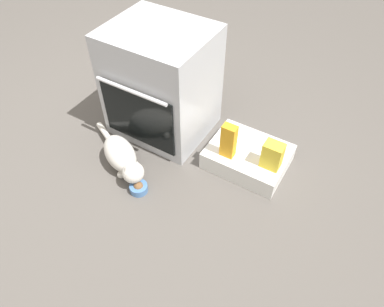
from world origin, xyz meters
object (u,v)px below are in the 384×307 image
oven (162,83)px  pantry_cabinet (248,157)px  cat (122,157)px  snack_bag (272,155)px  food_bowl (139,188)px  juice_carton (229,141)px

oven → pantry_cabinet: oven is taller
oven → cat: bearing=-89.2°
oven → snack_bag: bearing=-5.4°
food_bowl → snack_bag: (0.65, 0.51, 0.19)m
snack_bag → juice_carton: bearing=-168.5°
pantry_cabinet → snack_bag: size_ratio=2.84×
food_bowl → cat: 0.24m
oven → snack_bag: (0.85, -0.08, -0.16)m
cat → juice_carton: 0.69m
cat → snack_bag: 0.95m
oven → pantry_cabinet: bearing=-2.3°
oven → food_bowl: size_ratio=6.73×
oven → juice_carton: oven is taller
oven → food_bowl: (0.20, -0.59, -0.35)m
food_bowl → snack_bag: snack_bag is taller
oven → snack_bag: 0.87m
food_bowl → cat: size_ratio=0.18×
juice_carton → oven: bearing=166.9°
pantry_cabinet → cat: bearing=-146.1°
oven → cat: oven is taller
cat → snack_bag: size_ratio=3.44×
food_bowl → oven: bearing=109.1°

